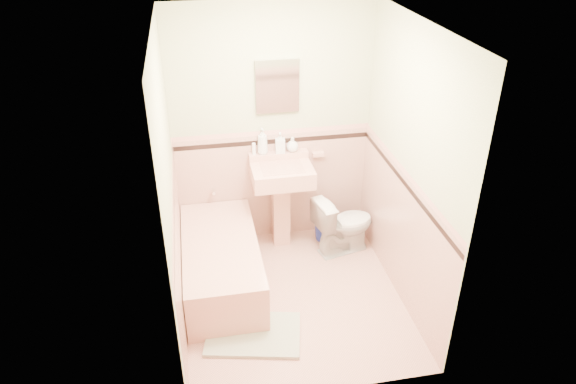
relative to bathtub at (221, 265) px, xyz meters
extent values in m
plane|color=#D89E8D|center=(0.63, -0.33, -0.23)|extent=(2.20, 2.20, 0.00)
plane|color=white|center=(0.63, -0.33, 2.27)|extent=(2.20, 2.20, 0.00)
plane|color=#F6E6C8|center=(0.63, 0.77, 1.02)|extent=(2.50, 0.00, 2.50)
plane|color=#F6E6C8|center=(0.63, -1.43, 1.02)|extent=(2.50, 0.00, 2.50)
plane|color=#F6E6C8|center=(-0.37, -0.33, 1.02)|extent=(0.00, 2.50, 2.50)
plane|color=#F6E6C8|center=(1.63, -0.33, 1.02)|extent=(0.00, 2.50, 2.50)
plane|color=#DAA392|center=(0.63, 0.76, 0.38)|extent=(2.00, 0.00, 2.00)
plane|color=#DAA392|center=(0.63, -1.42, 0.38)|extent=(2.00, 0.00, 2.00)
plane|color=#DAA392|center=(-0.36, -0.33, 0.38)|extent=(0.00, 2.20, 2.20)
plane|color=#DAA392|center=(1.62, -0.33, 0.38)|extent=(0.00, 2.20, 2.20)
plane|color=black|center=(0.63, 0.75, 0.90)|extent=(2.00, 0.00, 2.00)
plane|color=black|center=(0.63, -1.41, 0.90)|extent=(2.00, 0.00, 2.00)
plane|color=black|center=(-0.35, -0.33, 0.89)|extent=(0.00, 2.20, 2.20)
plane|color=black|center=(1.61, -0.33, 0.89)|extent=(0.00, 2.20, 2.20)
plane|color=#D89487|center=(0.63, 0.75, 0.99)|extent=(2.00, 0.00, 2.00)
plane|color=#D89487|center=(0.63, -1.41, 0.99)|extent=(2.00, 0.00, 2.00)
plane|color=#D89487|center=(-0.35, -0.33, 1.00)|extent=(0.00, 2.20, 2.20)
plane|color=#D89487|center=(1.61, -0.33, 1.00)|extent=(0.00, 2.20, 2.20)
cube|color=tan|center=(0.00, 0.00, 0.00)|extent=(0.70, 1.50, 0.45)
cylinder|color=silver|center=(0.00, 0.72, 0.41)|extent=(0.04, 0.12, 0.04)
cylinder|color=silver|center=(0.68, 0.67, 0.72)|extent=(0.02, 0.02, 0.10)
cube|color=white|center=(0.68, 0.74, 1.47)|extent=(0.41, 0.04, 0.51)
cube|color=tan|center=(1.10, 0.73, 0.72)|extent=(0.12, 0.07, 0.04)
imported|color=#B2B2B2|center=(0.52, 0.71, 0.93)|extent=(0.12, 0.12, 0.27)
imported|color=#B2B2B2|center=(0.70, 0.71, 0.90)|extent=(0.11, 0.11, 0.21)
imported|color=#B2B2B2|center=(0.82, 0.71, 0.87)|extent=(0.13, 0.13, 0.15)
cylinder|color=white|center=(0.43, 0.71, 0.85)|extent=(0.04, 0.04, 0.12)
imported|color=white|center=(1.30, 0.33, 0.09)|extent=(0.69, 0.50, 0.64)
cube|color=#9FAC8F|center=(0.20, -0.75, -0.21)|extent=(0.89, 0.69, 0.03)
cube|color=#BF1E59|center=(0.10, -0.67, -0.16)|extent=(0.16, 0.08, 0.06)
camera|label=1|loc=(-0.13, -4.13, 3.12)|focal=33.41mm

